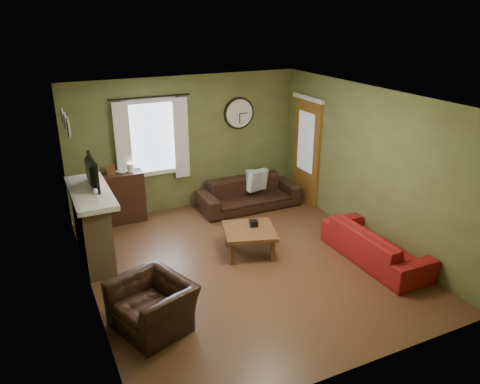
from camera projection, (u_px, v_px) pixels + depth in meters
name	position (u px, v px, depth m)	size (l,w,h in m)	color
floor	(245.00, 263.00, 7.37)	(4.60, 5.20, 0.00)	#543420
ceiling	(246.00, 98.00, 6.42)	(4.60, 5.20, 0.00)	white
wall_left	(84.00, 214.00, 5.98)	(0.00, 5.20, 2.60)	#5A6232
wall_right	(369.00, 165.00, 7.81)	(0.00, 5.20, 2.60)	#5A6232
wall_back	(187.00, 143.00, 9.08)	(4.60, 0.00, 2.60)	#5A6232
wall_front	(358.00, 269.00, 4.71)	(4.60, 0.00, 2.60)	#5A6232
fireplace	(92.00, 228.00, 7.30)	(0.40, 1.40, 1.10)	#9D7B5D
firebox	(106.00, 240.00, 7.47)	(0.04, 0.60, 0.55)	black
mantel	(90.00, 193.00, 7.10)	(0.58, 1.60, 0.08)	white
tv	(88.00, 176.00, 7.16)	(0.60, 0.08, 0.35)	black
tv_screen	(93.00, 172.00, 7.17)	(0.02, 0.62, 0.36)	#994C3F
medallion_left	(68.00, 127.00, 6.31)	(0.28, 0.28, 0.03)	white
medallion_mid	(65.00, 122.00, 6.61)	(0.28, 0.28, 0.03)	white
medallion_right	(63.00, 117.00, 6.90)	(0.28, 0.28, 0.03)	white
window_pane	(151.00, 138.00, 8.72)	(1.00, 0.02, 1.30)	silver
curtain_rod	(150.00, 97.00, 8.35)	(0.03, 0.03, 1.50)	black
curtain_left	(123.00, 145.00, 8.43)	(0.28, 0.04, 1.55)	white
curtain_right	(181.00, 138.00, 8.87)	(0.28, 0.04, 1.55)	white
wall_clock	(239.00, 113.00, 9.30)	(0.64, 0.06, 0.64)	white
door	(306.00, 151.00, 9.45)	(0.05, 0.90, 2.10)	brown
bookshelf	(122.00, 198.00, 8.66)	(0.81, 0.34, 0.96)	black
book	(118.00, 173.00, 8.48)	(0.18, 0.25, 0.02)	brown
sofa_brown	(249.00, 194.00, 9.34)	(2.01, 0.79, 0.59)	black
pillow_left	(258.00, 180.00, 9.32)	(0.42, 0.13, 0.42)	#9EA6AE
pillow_right	(256.00, 180.00, 9.36)	(0.40, 0.12, 0.40)	#9EA6AE
sofa_red	(376.00, 244.00, 7.37)	(1.91, 0.75, 0.56)	maroon
armchair	(152.00, 305.00, 5.81)	(0.95, 0.83, 0.62)	black
coffee_table	(249.00, 241.00, 7.61)	(0.81, 0.81, 0.43)	brown
tissue_box	(254.00, 228.00, 7.65)	(0.13, 0.13, 0.10)	black
wine_glass_a	(96.00, 196.00, 6.62)	(0.06, 0.06, 0.18)	white
wine_glass_b	(96.00, 195.00, 6.65)	(0.07, 0.07, 0.19)	white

